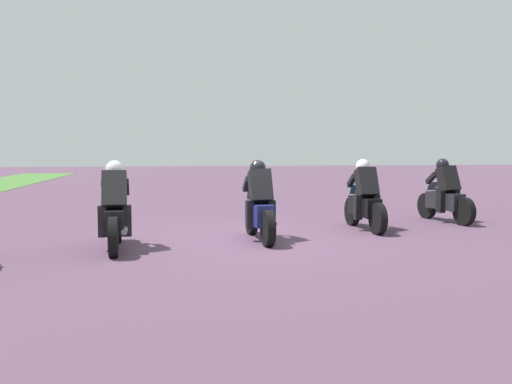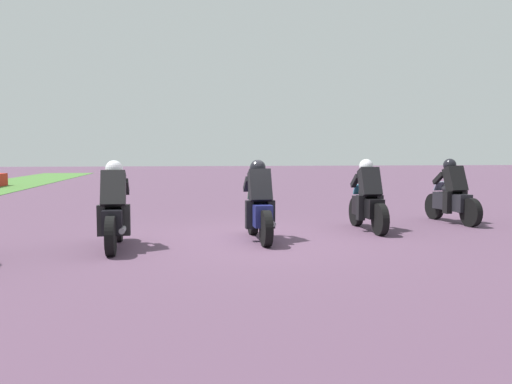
% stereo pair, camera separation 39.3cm
% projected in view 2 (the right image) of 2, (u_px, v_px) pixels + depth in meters
% --- Properties ---
extents(ground_plane, '(120.00, 120.00, 0.00)m').
position_uv_depth(ground_plane, '(255.00, 240.00, 9.76)').
color(ground_plane, '#553B51').
extents(rider_lane_a, '(2.04, 0.56, 1.51)m').
position_uv_depth(rider_lane_a, '(452.00, 196.00, 12.10)').
color(rider_lane_a, black).
rests_on(rider_lane_a, ground_plane).
extents(rider_lane_b, '(2.04, 0.54, 1.51)m').
position_uv_depth(rider_lane_b, '(368.00, 201.00, 10.89)').
color(rider_lane_b, black).
rests_on(rider_lane_b, ground_plane).
extents(rider_lane_c, '(2.04, 0.54, 1.51)m').
position_uv_depth(rider_lane_c, '(259.00, 207.00, 9.66)').
color(rider_lane_c, black).
rests_on(rider_lane_c, ground_plane).
extents(rider_lane_d, '(2.04, 0.54, 1.51)m').
position_uv_depth(rider_lane_d, '(114.00, 212.00, 8.82)').
color(rider_lane_d, black).
rests_on(rider_lane_d, ground_plane).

